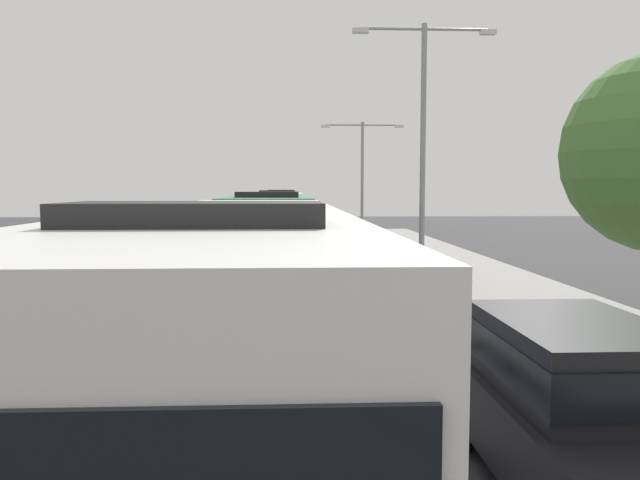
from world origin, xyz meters
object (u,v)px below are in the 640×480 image
bus_fourth_in_line (282,210)px  white_suv (577,402)px  bus_lead (239,316)px  bus_middle (279,218)px  streetlamp_far (362,166)px  streetlamp_mid (423,126)px  bus_second_in_line (271,236)px

bus_fourth_in_line → white_suv: bus_fourth_in_line is taller
bus_lead → white_suv: 4.04m
bus_middle → streetlamp_far: (5.40, 7.57, 3.09)m
bus_lead → bus_middle: size_ratio=1.13×
bus_middle → streetlamp_mid: (5.40, -11.61, 3.83)m
bus_fourth_in_line → streetlamp_mid: (5.40, -23.68, 3.83)m
white_suv → streetlamp_mid: bearing=84.0°
bus_fourth_in_line → streetlamp_far: streetlamp_far is taller
bus_lead → streetlamp_mid: bearing=69.8°
white_suv → streetlamp_mid: (1.70, 16.17, 4.49)m
bus_second_in_line → bus_fourth_in_line: 24.97m
streetlamp_mid → bus_fourth_in_line: bearing=102.8°
streetlamp_mid → streetlamp_far: (-0.00, 19.18, -0.74)m
bus_middle → streetlamp_far: bearing=54.5°
bus_second_in_line → bus_fourth_in_line: same height
streetlamp_far → bus_lead: bearing=-99.1°
bus_lead → streetlamp_far: (5.40, 33.86, 3.09)m
bus_fourth_in_line → streetlamp_far: 7.68m
bus_second_in_line → streetlamp_far: bearing=75.2°
streetlamp_far → streetlamp_mid: bearing=-90.0°
bus_second_in_line → bus_fourth_in_line: bearing=90.0°
bus_second_in_line → white_suv: 15.34m
bus_middle → bus_lead: bearing=-90.0°
bus_middle → streetlamp_mid: bearing=-65.1°
white_suv → streetlamp_mid: size_ratio=0.51×
bus_second_in_line → streetlamp_mid: (5.40, 1.29, 3.83)m
white_suv → bus_lead: bearing=158.1°
white_suv → streetlamp_far: bearing=87.2°
bus_second_in_line → white_suv: (3.70, -14.87, -0.66)m
bus_lead → white_suv: (3.70, -1.49, -0.66)m
bus_second_in_line → bus_middle: same height
bus_second_in_line → streetlamp_far: streetlamp_far is taller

